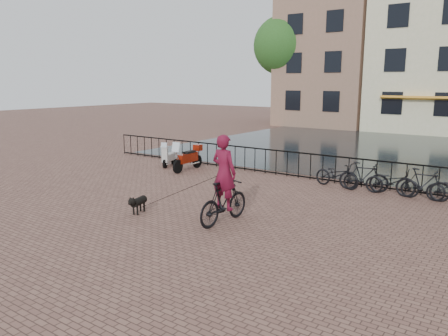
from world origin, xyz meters
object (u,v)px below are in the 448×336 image
Objects in this scene: dog at (139,204)px; scooter at (169,153)px; motorcycle at (188,155)px; cyclist at (224,184)px.

scooter is at bearing 110.36° from dog.
motorcycle reaches higher than scooter.
cyclist reaches higher than scooter.
cyclist is 3.22× the size of dog.
cyclist is 1.47× the size of motorcycle.
dog is at bearing 18.63° from cyclist.
scooter is (-6.65, 5.07, -0.48)m from cyclist.
cyclist is 8.37m from scooter.
scooter is at bearing -34.49° from cyclist.
cyclist reaches higher than motorcycle.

